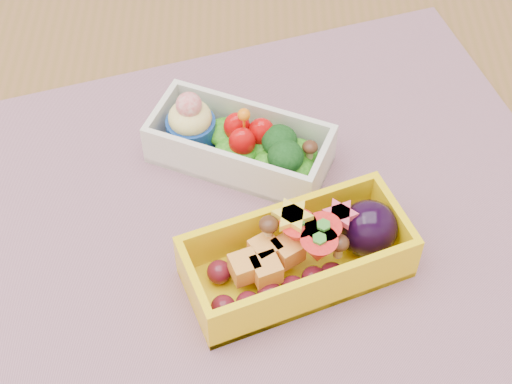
{
  "coord_description": "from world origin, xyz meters",
  "views": [
    {
      "loc": [
        0.04,
        -0.39,
        1.31
      ],
      "look_at": [
        0.05,
        0.03,
        0.79
      ],
      "focal_mm": 56.48,
      "sensor_mm": 36.0,
      "label": 1
    }
  ],
  "objects_px": {
    "table": "(205,307)",
    "bento_yellow": "(302,254)",
    "placemat": "(247,224)",
    "bento_white": "(239,143)"
  },
  "relations": [
    {
      "from": "placemat",
      "to": "bento_yellow",
      "type": "height_order",
      "value": "bento_yellow"
    },
    {
      "from": "table",
      "to": "bento_yellow",
      "type": "height_order",
      "value": "bento_yellow"
    },
    {
      "from": "placemat",
      "to": "bento_yellow",
      "type": "relative_size",
      "value": 2.89
    },
    {
      "from": "placemat",
      "to": "table",
      "type": "bearing_deg",
      "value": -150.91
    },
    {
      "from": "table",
      "to": "placemat",
      "type": "xyz_separation_m",
      "value": [
        0.04,
        0.02,
        0.1
      ]
    },
    {
      "from": "placemat",
      "to": "bento_yellow",
      "type": "distance_m",
      "value": 0.07
    },
    {
      "from": "placemat",
      "to": "bento_white",
      "type": "relative_size",
      "value": 3.24
    },
    {
      "from": "table",
      "to": "bento_yellow",
      "type": "xyz_separation_m",
      "value": [
        0.08,
        -0.03,
        0.13
      ]
    },
    {
      "from": "placemat",
      "to": "bento_yellow",
      "type": "xyz_separation_m",
      "value": [
        0.04,
        -0.05,
        0.03
      ]
    },
    {
      "from": "table",
      "to": "bento_yellow",
      "type": "relative_size",
      "value": 6.09
    }
  ]
}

